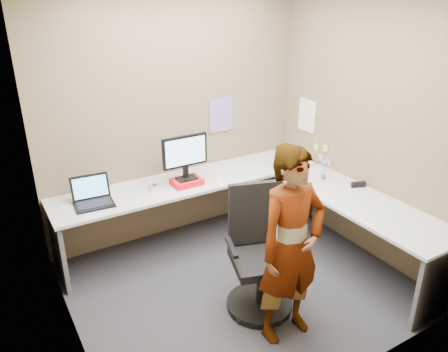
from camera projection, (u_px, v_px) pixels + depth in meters
ground at (240, 284)px, 4.20m from camera, size 3.00×3.00×0.00m
wall_back at (176, 117)px, 4.69m from camera, size 3.00×0.00×3.00m
wall_right at (368, 126)px, 4.37m from camera, size 0.00×2.70×2.70m
wall_left at (57, 192)px, 2.96m from camera, size 0.00×2.70×2.70m
desk at (256, 204)px, 4.47m from camera, size 2.98×2.58×0.73m
paper_ream at (187, 182)px, 4.56m from camera, size 0.31×0.23×0.06m
monitor at (185, 154)px, 4.45m from camera, size 0.49×0.15×0.47m
laptop at (92, 197)px, 4.15m from camera, size 0.38×0.33×0.26m
trackball_mouse at (154, 187)px, 4.45m from camera, size 0.12×0.08×0.07m
origami at (221, 180)px, 4.60m from camera, size 0.10×0.10×0.06m
stapler at (358, 184)px, 4.50m from camera, size 0.15×0.09×0.05m
flower at (324, 167)px, 4.65m from camera, size 0.07×0.07×0.22m
calendar_purple at (221, 115)px, 4.96m from camera, size 0.30×0.01×0.40m
calendar_white at (307, 115)px, 5.11m from camera, size 0.01×0.28×0.38m
sticky_note_a at (325, 148)px, 4.95m from camera, size 0.01×0.07×0.07m
sticky_note_b at (321, 158)px, 5.05m from camera, size 0.01×0.07×0.07m
sticky_note_c at (328, 162)px, 4.96m from camera, size 0.01×0.07×0.07m
sticky_note_d at (316, 147)px, 5.08m from camera, size 0.01×0.07×0.07m
office_chair at (259, 261)px, 3.78m from camera, size 0.63×0.61×1.10m
person at (291, 246)px, 3.32m from camera, size 0.60×0.40×1.62m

